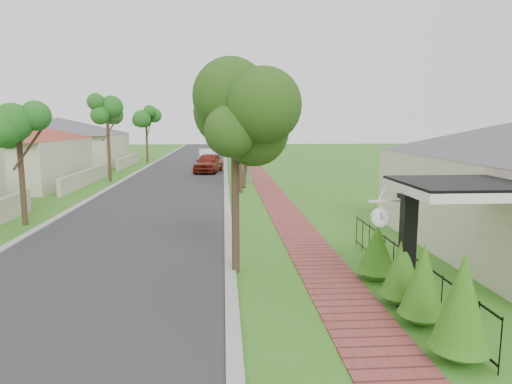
{
  "coord_description": "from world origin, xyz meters",
  "views": [
    {
      "loc": [
        0.5,
        -10.56,
        4.04
      ],
      "look_at": [
        1.69,
        6.26,
        1.5
      ],
      "focal_mm": 32.0,
      "sensor_mm": 36.0,
      "label": 1
    }
  ],
  "objects_px": {
    "parked_car_red": "(209,163)",
    "station_clock": "(381,216)",
    "parked_car_white": "(208,157)",
    "near_tree": "(235,115)",
    "utility_pole": "(250,128)",
    "porch_post": "(407,256)"
  },
  "relations": [
    {
      "from": "near_tree",
      "to": "utility_pole",
      "type": "xyz_separation_m",
      "value": [
        1.5,
        18.5,
        -0.5
      ]
    },
    {
      "from": "porch_post",
      "to": "utility_pole",
      "type": "relative_size",
      "value": 0.34
    },
    {
      "from": "parked_car_white",
      "to": "near_tree",
      "type": "height_order",
      "value": "near_tree"
    },
    {
      "from": "parked_car_white",
      "to": "near_tree",
      "type": "distance_m",
      "value": 32.29
    },
    {
      "from": "utility_pole",
      "to": "station_clock",
      "type": "relative_size",
      "value": 10.09
    },
    {
      "from": "parked_car_red",
      "to": "station_clock",
      "type": "distance_m",
      "value": 28.39
    },
    {
      "from": "parked_car_white",
      "to": "porch_post",
      "type": "bearing_deg",
      "value": -86.53
    },
    {
      "from": "station_clock",
      "to": "parked_car_red",
      "type": "bearing_deg",
      "value": 99.77
    },
    {
      "from": "parked_car_red",
      "to": "station_clock",
      "type": "relative_size",
      "value": 6.42
    },
    {
      "from": "porch_post",
      "to": "parked_car_white",
      "type": "xyz_separation_m",
      "value": [
        -5.55,
        34.56,
        -0.33
      ]
    },
    {
      "from": "parked_car_white",
      "to": "utility_pole",
      "type": "xyz_separation_m",
      "value": [
        3.3,
        -13.56,
        2.97
      ]
    },
    {
      "from": "porch_post",
      "to": "near_tree",
      "type": "xyz_separation_m",
      "value": [
        -3.75,
        2.5,
        3.13
      ]
    },
    {
      "from": "near_tree",
      "to": "utility_pole",
      "type": "height_order",
      "value": "utility_pole"
    },
    {
      "from": "porch_post",
      "to": "station_clock",
      "type": "height_order",
      "value": "porch_post"
    },
    {
      "from": "porch_post",
      "to": "parked_car_white",
      "type": "distance_m",
      "value": 35.0
    },
    {
      "from": "parked_car_red",
      "to": "utility_pole",
      "type": "bearing_deg",
      "value": -58.09
    },
    {
      "from": "porch_post",
      "to": "utility_pole",
      "type": "xyz_separation_m",
      "value": [
        -2.25,
        21.0,
        2.63
      ]
    },
    {
      "from": "porch_post",
      "to": "near_tree",
      "type": "bearing_deg",
      "value": 146.31
    },
    {
      "from": "parked_car_red",
      "to": "parked_car_white",
      "type": "xyz_separation_m",
      "value": [
        -0.24,
        6.2,
        -0.01
      ]
    },
    {
      "from": "porch_post",
      "to": "near_tree",
      "type": "distance_m",
      "value": 5.49
    },
    {
      "from": "parked_car_red",
      "to": "station_clock",
      "type": "height_order",
      "value": "station_clock"
    },
    {
      "from": "parked_car_red",
      "to": "near_tree",
      "type": "bearing_deg",
      "value": -77.22
    }
  ]
}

